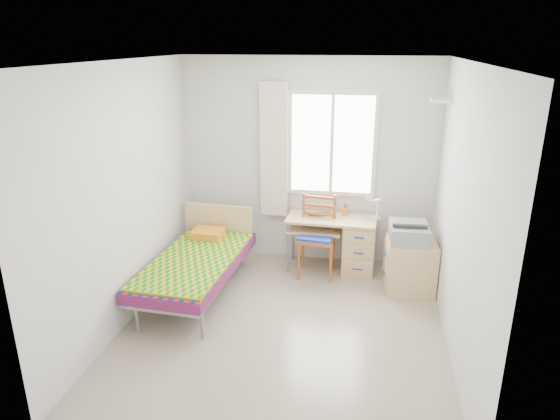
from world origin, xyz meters
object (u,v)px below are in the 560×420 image
Objects in this scene: chair at (318,231)px; printer at (409,232)px; bed at (198,261)px; desk at (353,243)px; cabinet at (410,266)px.

printer is (1.05, -0.25, 0.15)m from chair.
bed is 1.50m from chair.
chair reaches higher than bed.
printer is (2.34, 0.52, 0.32)m from bed.
bed is at bearing -170.06° from printer.
desk is 0.49m from chair.
cabinet is (0.67, -0.40, -0.07)m from desk.
bed reaches higher than cabinet.
desk is at bearing 25.49° from chair.
chair is at bearing 33.99° from bed.
cabinet is 1.18× the size of printer.
cabinet is at bearing -29.42° from desk.
desk is 0.78m from cabinet.
desk is at bearing 145.22° from cabinet.
desk is 1.11× the size of chair.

